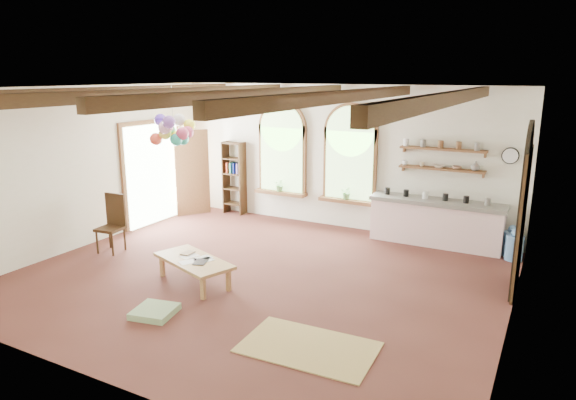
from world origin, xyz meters
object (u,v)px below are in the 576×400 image
Objects in this scene: coffee_table at (194,262)px; side_chair at (112,235)px; kitchen_counter at (436,222)px; balloon_cluster at (173,130)px.

coffee_table is 1.43× the size of side_chair.
kitchen_counter is 1.64× the size of coffee_table.
coffee_table is at bearing -11.83° from side_chair.
side_chair is at bearing -128.55° from balloon_cluster.
side_chair is at bearing -148.18° from kitchen_counter.
side_chair is 0.99× the size of balloon_cluster.
balloon_cluster is at bearing 51.45° from side_chair.
balloon_cluster is (-1.61, 1.54, 1.96)m from coffee_table.
coffee_table is 2.48m from side_chair.
coffee_table is (-3.10, -3.94, -0.10)m from kitchen_counter.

